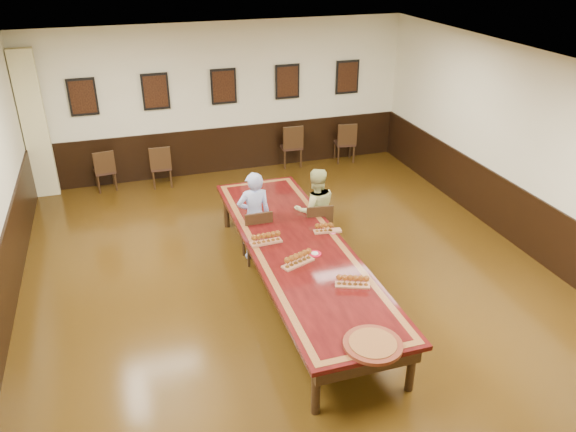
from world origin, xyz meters
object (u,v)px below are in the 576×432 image
object	(u,v)px
person_man	(254,216)
person_woman	(315,210)
spare_chair_c	(291,145)
conference_table	(299,255)
chair_man	(256,234)
carved_platter	(373,344)
chair_woman	(316,227)
spare_chair_d	(345,141)
spare_chair_b	(161,165)
spare_chair_a	(104,169)

from	to	relation	value
person_man	person_woman	xyz separation A→B (m)	(1.01, -0.05, -0.02)
spare_chair_c	conference_table	world-z (taller)	spare_chair_c
chair_man	carved_platter	world-z (taller)	chair_man
carved_platter	chair_woman	bearing A→B (deg)	80.13
carved_platter	spare_chair_d	bearing A→B (deg)	69.38
spare_chair_b	carved_platter	world-z (taller)	spare_chair_b
spare_chair_a	spare_chair_c	xyz separation A→B (m)	(4.06, 0.11, 0.05)
chair_man	conference_table	size ratio (longest dim) A/B	0.19
spare_chair_b	spare_chair_c	size ratio (longest dim) A/B	0.92
spare_chair_b	spare_chair_d	xyz separation A→B (m)	(4.20, 0.17, 0.02)
spare_chair_b	spare_chair_d	world-z (taller)	spare_chair_d
spare_chair_d	spare_chair_a	bearing A→B (deg)	8.99
person_man	spare_chair_a	bearing A→B (deg)	-57.35
person_man	carved_platter	xyz separation A→B (m)	(0.43, -3.45, 0.03)
spare_chair_d	person_man	xyz separation A→B (m)	(-3.08, -3.59, 0.27)
spare_chair_b	person_woman	distance (m)	4.09
spare_chair_a	person_man	size ratio (longest dim) A/B	0.59
person_man	person_woman	world-z (taller)	person_man
chair_woman	spare_chair_d	world-z (taller)	spare_chair_d
conference_table	spare_chair_b	bearing A→B (deg)	107.96
spare_chair_d	conference_table	size ratio (longest dim) A/B	0.19
chair_man	spare_chair_c	size ratio (longest dim) A/B	0.95
conference_table	carved_platter	xyz separation A→B (m)	(0.07, -2.30, 0.16)
chair_woman	person_man	distance (m)	1.05
person_woman	spare_chair_d	bearing A→B (deg)	-114.11
chair_woman	conference_table	world-z (taller)	chair_woman
spare_chair_a	person_woman	bearing A→B (deg)	124.75
carved_platter	person_woman	bearing A→B (deg)	80.26
spare_chair_a	spare_chair_c	distance (m)	4.06
chair_man	carved_platter	xyz separation A→B (m)	(0.43, -3.35, 0.31)
chair_man	conference_table	xyz separation A→B (m)	(0.36, -1.05, 0.14)
spare_chair_b	person_woman	bearing A→B (deg)	124.55
spare_chair_a	carved_platter	bearing A→B (deg)	103.68
spare_chair_a	carved_platter	distance (m)	7.53
spare_chair_d	person_man	bearing A→B (deg)	58.29
spare_chair_c	person_man	distance (m)	4.12
chair_man	person_woman	xyz separation A→B (m)	(1.02, 0.05, 0.25)
spare_chair_b	conference_table	xyz separation A→B (m)	(1.48, -4.57, 0.16)
spare_chair_c	spare_chair_b	bearing A→B (deg)	7.96
chair_woman	carved_platter	bearing A→B (deg)	85.60
spare_chair_b	spare_chair_a	bearing A→B (deg)	-5.20
spare_chair_c	carved_platter	bearing A→B (deg)	81.70
spare_chair_b	spare_chair_c	xyz separation A→B (m)	(2.93, 0.28, 0.04)
spare_chair_a	person_woman	size ratio (longest dim) A/B	0.61
chair_man	spare_chair_d	distance (m)	4.81
spare_chair_d	conference_table	bearing A→B (deg)	69.03
chair_woman	carved_platter	xyz separation A→B (m)	(-0.57, -3.30, 0.31)
spare_chair_d	person_man	size ratio (longest dim) A/B	0.63
chair_man	spare_chair_d	bearing A→B (deg)	-129.35
conference_table	chair_man	bearing A→B (deg)	108.82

